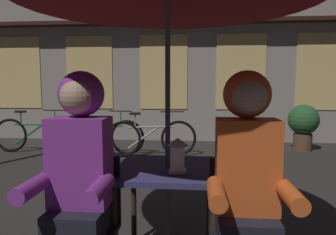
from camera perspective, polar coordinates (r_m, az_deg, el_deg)
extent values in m
cube|color=navy|center=(2.23, -0.05, -9.50)|extent=(0.72, 0.72, 0.04)
cylinder|color=#2D2319|center=(2.68, -6.28, -15.14)|extent=(0.04, 0.04, 0.70)
cylinder|color=#2D2319|center=(2.64, 7.57, -15.54)|extent=(0.04, 0.04, 0.70)
cylinder|color=#4C4C51|center=(2.16, -0.05, 0.87)|extent=(0.04, 0.04, 2.25)
cube|color=white|center=(2.10, 1.76, -9.72)|extent=(0.11, 0.11, 0.02)
cube|color=white|center=(2.08, 1.77, -7.39)|extent=(0.09, 0.09, 0.16)
pyramid|color=white|center=(2.06, 1.78, -4.48)|extent=(0.11, 0.11, 0.06)
cube|color=black|center=(2.11, -14.15, -12.39)|extent=(0.40, 0.03, 0.42)
cube|color=black|center=(2.02, 13.35, -13.22)|extent=(0.40, 0.03, 0.42)
cube|color=black|center=(1.99, -15.88, -17.56)|extent=(0.32, 0.36, 0.16)
cube|color=purple|center=(1.92, -15.75, -7.74)|extent=(0.34, 0.22, 0.52)
cylinder|color=purple|center=(1.69, -12.52, -12.78)|extent=(0.09, 0.30, 0.09)
cylinder|color=purple|center=(1.82, -23.59, -11.68)|extent=(0.09, 0.30, 0.09)
sphere|color=tan|center=(1.87, -16.09, 3.82)|extent=(0.21, 0.21, 0.21)
sphere|color=purple|center=(1.91, -15.56, 4.19)|extent=(0.27, 0.27, 0.27)
cube|color=black|center=(1.90, 14.08, -18.77)|extent=(0.32, 0.36, 0.16)
cube|color=#E05B23|center=(1.82, 14.17, -8.46)|extent=(0.34, 0.22, 0.52)
cylinder|color=#E05B23|center=(1.68, 21.54, -13.16)|extent=(0.09, 0.30, 0.09)
cylinder|color=#E05B23|center=(1.62, 8.84, -13.55)|extent=(0.09, 0.30, 0.09)
sphere|color=tan|center=(1.76, 14.49, 3.75)|extent=(0.21, 0.21, 0.21)
sphere|color=#E05B23|center=(1.81, 14.24, 4.13)|extent=(0.27, 0.27, 0.27)
cube|color=#9E9389|center=(7.78, -0.58, 19.30)|extent=(10.00, 0.60, 6.20)
cube|color=#F4D17A|center=(8.40, -25.66, 7.39)|extent=(1.10, 0.02, 1.70)
cube|color=#F4D17A|center=(7.66, -14.16, 7.99)|extent=(1.10, 0.02, 1.70)
cube|color=#F4D17A|center=(7.27, -0.81, 8.28)|extent=(1.10, 0.02, 1.70)
cube|color=#F4D17A|center=(7.30, 13.20, 8.11)|extent=(1.10, 0.02, 1.70)
cube|color=#F4D17A|center=(7.75, 26.32, 7.52)|extent=(1.10, 0.02, 1.70)
cube|color=#331914|center=(7.26, -0.94, 17.03)|extent=(9.00, 0.36, 0.08)
torus|color=black|center=(6.39, -18.85, -3.16)|extent=(0.66, 0.08, 0.66)
torus|color=black|center=(6.84, -26.83, -2.91)|extent=(0.66, 0.08, 0.66)
cylinder|color=#236B3D|center=(6.57, -23.06, -1.19)|extent=(0.84, 0.07, 0.04)
cylinder|color=#236B3D|center=(6.65, -23.94, -2.73)|extent=(0.61, 0.06, 0.44)
cylinder|color=#236B3D|center=(6.69, -25.30, -0.14)|extent=(0.02, 0.02, 0.24)
cube|color=black|center=(6.68, -25.35, 0.97)|extent=(0.20, 0.09, 0.04)
cylinder|color=#236B3D|center=(6.40, -19.98, 0.00)|extent=(0.02, 0.02, 0.28)
cylinder|color=black|center=(6.38, -20.03, 1.25)|extent=(0.44, 0.04, 0.02)
torus|color=black|center=(5.91, -7.45, -3.63)|extent=(0.66, 0.12, 0.66)
torus|color=black|center=(6.30, -16.29, -3.21)|extent=(0.66, 0.12, 0.66)
cylinder|color=#236B3D|center=(6.05, -12.06, -1.42)|extent=(0.84, 0.12, 0.04)
cylinder|color=#236B3D|center=(6.13, -13.08, -3.07)|extent=(0.61, 0.10, 0.44)
cylinder|color=#236B3D|center=(6.16, -14.53, -0.23)|extent=(0.02, 0.02, 0.24)
cube|color=black|center=(6.14, -14.56, 0.97)|extent=(0.21, 0.10, 0.04)
cylinder|color=#236B3D|center=(5.90, -8.62, -0.18)|extent=(0.02, 0.02, 0.28)
cylinder|color=black|center=(5.88, -8.64, 1.17)|extent=(0.44, 0.07, 0.02)
torus|color=black|center=(5.76, 1.96, -3.82)|extent=(0.66, 0.16, 0.66)
torus|color=black|center=(5.73, -8.24, -3.93)|extent=(0.66, 0.16, 0.66)
cylinder|color=#ADA89E|center=(5.69, -3.14, -1.77)|extent=(0.83, 0.18, 0.04)
cylinder|color=#ADA89E|center=(5.72, -4.36, -3.58)|extent=(0.60, 0.14, 0.44)
cylinder|color=#ADA89E|center=(5.68, -6.03, -0.59)|extent=(0.02, 0.02, 0.24)
cube|color=black|center=(5.66, -6.05, 0.71)|extent=(0.21, 0.11, 0.04)
cylinder|color=#ADA89E|center=(5.70, 0.75, -0.33)|extent=(0.02, 0.02, 0.28)
cylinder|color=black|center=(5.68, 0.75, 1.07)|extent=(0.44, 0.10, 0.02)
cylinder|color=brown|center=(6.82, 23.37, -4.13)|extent=(0.36, 0.36, 0.34)
sphere|color=#285B2D|center=(6.76, 23.53, -0.37)|extent=(0.60, 0.60, 0.60)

